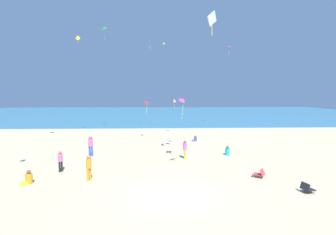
# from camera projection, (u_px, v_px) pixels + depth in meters

# --- Properties ---
(ground_plane) EXTENTS (120.00, 120.00, 0.00)m
(ground_plane) POSITION_uv_depth(u_px,v_px,m) (166.00, 150.00, 22.24)
(ground_plane) COLOR #C6B58C
(ocean_water) EXTENTS (120.00, 60.00, 0.05)m
(ocean_water) POSITION_uv_depth(u_px,v_px,m) (161.00, 113.00, 66.06)
(ocean_water) COLOR teal
(ocean_water) RESTS_ON ground_plane
(beach_chair_mid_beach) EXTENTS (0.70, 0.66, 0.55)m
(beach_chair_mid_beach) POSITION_uv_depth(u_px,v_px,m) (307.00, 188.00, 12.41)
(beach_chair_mid_beach) COLOR black
(beach_chair_mid_beach) RESTS_ON ground_plane
(beach_chair_far_right) EXTENTS (0.84, 0.82, 0.56)m
(beach_chair_far_right) POSITION_uv_depth(u_px,v_px,m) (260.00, 173.00, 14.68)
(beach_chair_far_right) COLOR #D13D3D
(beach_chair_far_right) RESTS_ON ground_plane
(beach_chair_near_camera) EXTENTS (0.71, 0.74, 0.56)m
(beach_chair_near_camera) POSITION_uv_depth(u_px,v_px,m) (169.00, 141.00, 24.87)
(beach_chair_near_camera) COLOR white
(beach_chair_near_camera) RESTS_ON ground_plane
(person_1) EXTENTS (0.70, 0.68, 0.81)m
(person_1) POSITION_uv_depth(u_px,v_px,m) (228.00, 152.00, 20.17)
(person_1) COLOR #19ADB2
(person_1) RESTS_ON ground_plane
(person_2) EXTENTS (0.70, 0.67, 0.80)m
(person_2) POSITION_uv_depth(u_px,v_px,m) (28.00, 179.00, 13.68)
(person_2) COLOR orange
(person_2) RESTS_ON ground_plane
(person_3) EXTENTS (0.39, 0.39, 1.42)m
(person_3) POSITION_uv_depth(u_px,v_px,m) (60.00, 160.00, 15.74)
(person_3) COLOR black
(person_3) RESTS_ON ground_plane
(person_4) EXTENTS (0.42, 0.42, 1.54)m
(person_4) POSITION_uv_depth(u_px,v_px,m) (89.00, 166.00, 14.14)
(person_4) COLOR orange
(person_4) RESTS_ON ground_plane
(person_5) EXTENTS (0.58, 0.37, 0.69)m
(person_5) POSITION_uv_depth(u_px,v_px,m) (195.00, 139.00, 26.21)
(person_5) COLOR blue
(person_5) RESTS_ON ground_plane
(person_6) EXTENTS (0.33, 0.33, 1.51)m
(person_6) POSITION_uv_depth(u_px,v_px,m) (185.00, 148.00, 18.88)
(person_6) COLOR yellow
(person_6) RESTS_ON ground_plane
(person_7) EXTENTS (0.36, 0.36, 1.74)m
(person_7) POSITION_uv_depth(u_px,v_px,m) (91.00, 144.00, 19.70)
(person_7) COLOR blue
(person_7) RESTS_ON ground_plane
(kite_teal) EXTENTS (0.13, 0.60, 1.39)m
(kite_teal) POSITION_uv_depth(u_px,v_px,m) (150.00, 43.00, 34.72)
(kite_teal) COLOR #1EADAD
(kite_magenta) EXTENTS (0.72, 0.73, 1.64)m
(kite_magenta) POSITION_uv_depth(u_px,v_px,m) (183.00, 100.00, 17.54)
(kite_magenta) COLOR #DB3DA8
(kite_red) EXTENTS (0.36, 0.46, 1.54)m
(kite_red) POSITION_uv_depth(u_px,v_px,m) (147.00, 104.00, 26.90)
(kite_red) COLOR red
(kite_yellow) EXTENTS (0.56, 0.13, 0.98)m
(kite_yellow) POSITION_uv_depth(u_px,v_px,m) (78.00, 38.00, 27.62)
(kite_yellow) COLOR yellow
(kite_pink) EXTENTS (0.56, 0.68, 1.33)m
(kite_pink) POSITION_uv_depth(u_px,v_px,m) (174.00, 101.00, 30.78)
(kite_pink) COLOR pink
(kite_white) EXTENTS (0.58, 0.55, 1.18)m
(kite_white) POSITION_uv_depth(u_px,v_px,m) (212.00, 19.00, 11.86)
(kite_white) COLOR white
(kite_green) EXTENTS (0.67, 0.86, 1.77)m
(kite_green) POSITION_uv_depth(u_px,v_px,m) (104.00, 28.00, 30.72)
(kite_green) COLOR green
(kite_lime) EXTENTS (0.55, 0.64, 1.18)m
(kite_lime) POSITION_uv_depth(u_px,v_px,m) (164.00, 43.00, 32.60)
(kite_lime) COLOR #99DB33
(kite_purple) EXTENTS (0.88, 0.86, 1.22)m
(kite_purple) POSITION_uv_depth(u_px,v_px,m) (229.00, 47.00, 36.48)
(kite_purple) COLOR purple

